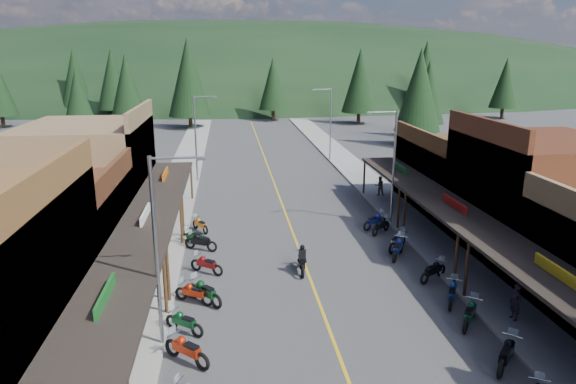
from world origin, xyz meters
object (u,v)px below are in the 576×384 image
object	(u,v)px
pine_4	(360,80)
bike_east_6	(452,292)
bike_west_6	(204,291)
pedestrian_east_b	(379,186)
pedestrian_east_a	(516,302)
bike_west_11	(200,224)
bike_east_5	(470,312)
bike_east_4	(507,353)
streetlight_2	(392,162)
bike_east_7	(433,270)
shop_west_3	(92,173)
pine_5	(425,73)
pine_2	(188,77)
pine_6	(505,83)
rider_on_bike	(302,261)
bike_east_8	(398,247)
bike_east_11	(375,220)
bike_west_10	(194,236)
pine_8	(78,102)
bike_east_9	(397,240)
pine_7	(75,78)
bike_west_5	(184,321)
pine_11	(419,90)
bike_west_9	(201,241)
bike_east_10	(381,225)
bike_west_4	(186,348)
pine_9	(428,92)
pine_1	(113,79)
shop_east_3	(463,176)
bike_west_7	(194,292)
shop_west_2	(49,232)
streetlight_1	(197,135)
bike_west_8	(206,263)
pine_10	(127,89)
shop_east_2	(537,197)
streetlight_0	(159,245)

from	to	relation	value
pine_4	bike_east_6	size ratio (longest dim) A/B	5.81
bike_west_6	pedestrian_east_b	world-z (taller)	pedestrian_east_b
bike_west_6	pedestrian_east_a	distance (m)	14.28
bike_west_11	bike_east_5	world-z (taller)	bike_east_5
bike_east_4	pedestrian_east_b	xyz separation A→B (m)	(2.16, 24.20, 0.31)
streetlight_2	bike_east_7	bearing A→B (deg)	-93.11
pine_4	shop_west_3	bearing A→B (deg)	-123.13
bike_west_11	pine_5	bearing A→B (deg)	25.66
pine_2	pine_6	xyz separation A→B (m)	(56.00, 6.00, -1.51)
pine_2	rider_on_bike	bearing A→B (deg)	-80.43
bike_east_4	bike_east_8	xyz separation A→B (m)	(-0.59, 11.12, 0.02)
pine_5	bike_east_11	size ratio (longest dim) A/B	6.42
bike_west_10	shop_west_3	bearing A→B (deg)	80.14
pine_8	rider_on_bike	bearing A→B (deg)	-61.17
bike_east_9	bike_east_5	bearing A→B (deg)	-46.38
pine_7	bike_west_5	bearing A→B (deg)	-72.40
bike_east_8	bike_west_6	bearing A→B (deg)	-127.67
pine_5	pine_11	world-z (taller)	pine_5
bike_east_8	bike_east_11	bearing A→B (deg)	119.37
bike_west_9	bike_east_7	size ratio (longest dim) A/B	1.02
pine_8	bike_east_10	bearing A→B (deg)	-50.51
bike_west_4	bike_east_9	world-z (taller)	bike_west_4
pine_7	pine_8	world-z (taller)	pine_7
pedestrian_east_a	pine_5	bearing A→B (deg)	157.30
pine_4	pine_9	bearing A→B (deg)	-68.20
pine_1	bike_east_8	bearing A→B (deg)	-66.48
pine_7	bike_east_8	size ratio (longest dim) A/B	5.32
pine_8	bike_east_4	bearing A→B (deg)	-60.15
shop_east_3	bike_east_9	xyz separation A→B (m)	(-7.81, -8.14, -1.89)
bike_west_6	bike_east_9	world-z (taller)	bike_west_6
pine_5	pine_7	xyz separation A→B (m)	(-66.00, 4.00, -0.75)
streetlight_2	pine_2	bearing A→B (deg)	108.73
bike_east_4	bike_east_10	distance (m)	15.35
bike_west_5	pedestrian_east_b	xyz separation A→B (m)	(14.62, 20.19, 0.39)
bike_west_11	pine_2	bearing A→B (deg)	62.15
bike_west_7	bike_east_11	bearing A→B (deg)	-19.24
shop_west_2	bike_east_11	distance (m)	20.31
bike_west_7	streetlight_1	bearing A→B (deg)	33.65
streetlight_2	bike_west_8	world-z (taller)	streetlight_2
pine_10	bike_west_5	distance (m)	56.68
bike_east_5	bike_east_8	world-z (taller)	bike_east_8
pine_2	bike_west_11	bearing A→B (deg)	-85.64
streetlight_2	bike_west_5	size ratio (longest dim) A/B	3.98
bike_east_4	bike_east_7	xyz separation A→B (m)	(0.26, 7.86, -0.05)
bike_west_11	bike_east_8	distance (m)	13.24
shop_west_3	bike_east_9	xyz separation A→B (m)	(19.73, -8.14, -2.88)
shop_east_2	streetlight_2	size ratio (longest dim) A/B	1.36
streetlight_0	pine_4	world-z (taller)	pine_4
bike_west_11	pine_9	bearing A→B (deg)	18.56
streetlight_0	bike_west_10	xyz separation A→B (m)	(0.51, 11.67, -3.91)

